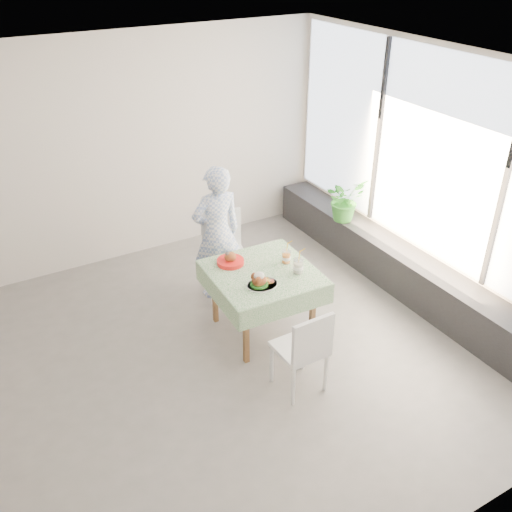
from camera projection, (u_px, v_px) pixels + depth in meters
floor at (189, 369)px, 5.61m from camera, size 6.00×6.00×0.00m
ceiling at (167, 80)px, 4.20m from camera, size 6.00×6.00×0.00m
wall_back at (96, 157)px, 6.78m from camera, size 6.00×0.02×2.80m
wall_front at (366, 443)px, 3.03m from camera, size 6.00×0.02×2.80m
wall_right at (434, 178)px, 6.20m from camera, size 0.02×5.00×2.80m
window_pane at (436, 157)px, 6.06m from camera, size 0.01×4.80×2.18m
window_ledge at (406, 273)px, 6.69m from camera, size 0.40×4.80×0.50m
cafe_table at (263, 294)px, 5.92m from camera, size 1.09×1.09×0.74m
chair_far at (226, 270)px, 6.65m from camera, size 0.57×0.57×0.98m
chair_near at (300, 364)px, 5.27m from camera, size 0.43×0.43×0.89m
diner at (217, 233)px, 6.39m from camera, size 0.59×0.40×1.59m
main_dish at (261, 282)px, 5.52m from camera, size 0.32×0.32×0.16m
juice_cup_orange at (286, 257)px, 5.90m from camera, size 0.10×0.10×0.28m
juice_cup_lemonade at (298, 267)px, 5.73m from camera, size 0.11×0.11×0.30m
second_dish at (230, 260)px, 5.90m from camera, size 0.28×0.28×0.13m
potted_plant at (345, 199)px, 7.21m from camera, size 0.54×0.48×0.56m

